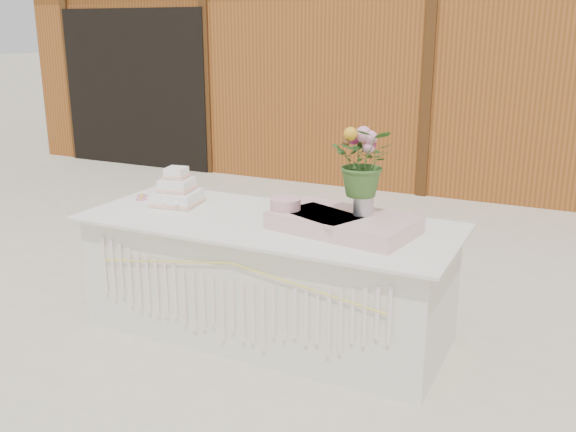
% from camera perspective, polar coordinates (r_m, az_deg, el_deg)
% --- Properties ---
extents(ground, '(80.00, 80.00, 0.00)m').
position_cam_1_polar(ground, '(4.33, -1.75, -10.21)').
color(ground, beige).
rests_on(ground, ground).
extents(barn, '(12.60, 4.60, 3.30)m').
position_cam_1_polar(barn, '(9.60, 15.33, 14.27)').
color(barn, brown).
rests_on(barn, ground).
extents(cake_table, '(2.40, 1.00, 0.77)m').
position_cam_1_polar(cake_table, '(4.17, -1.83, -5.47)').
color(cake_table, silver).
rests_on(cake_table, ground).
extents(wedding_cake, '(0.33, 0.33, 0.26)m').
position_cam_1_polar(wedding_cake, '(4.45, -9.82, 2.11)').
color(wedding_cake, white).
rests_on(wedding_cake, cake_table).
extents(pink_cake_stand, '(0.24, 0.24, 0.17)m').
position_cam_1_polar(pink_cake_stand, '(3.91, -0.25, 0.48)').
color(pink_cake_stand, white).
rests_on(pink_cake_stand, cake_table).
extents(satin_runner, '(0.90, 0.61, 0.11)m').
position_cam_1_polar(satin_runner, '(3.83, 4.94, -0.59)').
color(satin_runner, beige).
rests_on(satin_runner, cake_table).
extents(flower_vase, '(0.12, 0.12, 0.16)m').
position_cam_1_polar(flower_vase, '(3.80, 6.72, 1.31)').
color(flower_vase, '#B0B0B5').
rests_on(flower_vase, satin_runner).
extents(bouquet, '(0.43, 0.39, 0.41)m').
position_cam_1_polar(bouquet, '(3.73, 6.87, 5.56)').
color(bouquet, '#355B24').
rests_on(bouquet, flower_vase).
extents(loose_flowers, '(0.20, 0.40, 0.02)m').
position_cam_1_polar(loose_flowers, '(4.66, -13.00, 1.59)').
color(loose_flowers, '#D07F97').
rests_on(loose_flowers, cake_table).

